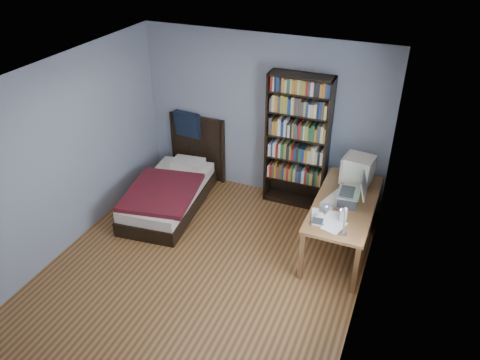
{
  "coord_description": "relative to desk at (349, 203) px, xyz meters",
  "views": [
    {
      "loc": [
        2.16,
        -4.04,
        4.04
      ],
      "look_at": [
        0.28,
        0.52,
        1.09
      ],
      "focal_mm": 35.0,
      "sensor_mm": 36.0,
      "label": 1
    }
  ],
  "objects": [
    {
      "name": "room",
      "position": [
        -1.48,
        -1.56,
        0.83
      ],
      "size": [
        4.2,
        4.24,
        2.5
      ],
      "color": "brown",
      "rests_on": "ground"
    },
    {
      "name": "crt_monitor",
      "position": [
        0.04,
        -0.01,
        0.56
      ],
      "size": [
        0.42,
        0.39,
        0.43
      ],
      "color": "beige",
      "rests_on": "desk"
    },
    {
      "name": "keyboard",
      "position": [
        -0.14,
        -0.48,
        0.33
      ],
      "size": [
        0.3,
        0.48,
        0.04
      ],
      "primitive_type": "cube",
      "rotation": [
        0.0,
        0.07,
        -0.31
      ],
      "color": "#B8AB99",
      "rests_on": "desk"
    },
    {
      "name": "phone_grey",
      "position": [
        -0.28,
        -0.95,
        0.32
      ],
      "size": [
        0.06,
        0.1,
        0.02
      ],
      "primitive_type": "cube",
      "rotation": [
        0.0,
        0.0,
        -0.09
      ],
      "color": "#979699",
      "rests_on": "desk"
    },
    {
      "name": "soda_can",
      "position": [
        -0.09,
        -0.3,
        0.36
      ],
      "size": [
        0.06,
        0.06,
        0.11
      ],
      "primitive_type": "cylinder",
      "color": "#083D10",
      "rests_on": "desk"
    },
    {
      "name": "desk_lamp",
      "position": [
        -0.01,
        -1.57,
        0.84
      ],
      "size": [
        0.25,
        0.56,
        0.66
      ],
      "color": "#99999E",
      "rests_on": "desk"
    },
    {
      "name": "mouse",
      "position": [
        -0.03,
        -0.17,
        0.33
      ],
      "size": [
        0.07,
        0.12,
        0.04
      ],
      "primitive_type": "ellipsoid",
      "color": "silver",
      "rests_on": "desk"
    },
    {
      "name": "external_drive",
      "position": [
        -0.22,
        -1.05,
        0.32
      ],
      "size": [
        0.14,
        0.14,
        0.03
      ],
      "primitive_type": "cube",
      "rotation": [
        0.0,
        0.0,
        0.08
      ],
      "color": "#979699",
      "rests_on": "desk"
    },
    {
      "name": "laptop",
      "position": [
        0.05,
        -0.51,
        0.43
      ],
      "size": [
        0.36,
        0.37,
        0.43
      ],
      "color": "#2D2D30",
      "rests_on": "desk"
    },
    {
      "name": "bed",
      "position": [
        -2.61,
        -0.41,
        -0.16
      ],
      "size": [
        1.15,
        2.03,
        1.16
      ],
      "color": "black",
      "rests_on": "floor"
    },
    {
      "name": "bookshelf",
      "position": [
        -0.9,
        0.38,
        0.6
      ],
      "size": [
        0.91,
        0.3,
        2.03
      ],
      "color": "black",
      "rests_on": "floor"
    },
    {
      "name": "phone_silver",
      "position": [
        -0.24,
        -0.79,
        0.32
      ],
      "size": [
        0.07,
        0.1,
        0.02
      ],
      "primitive_type": "cube",
      "rotation": [
        0.0,
        0.0,
        0.37
      ],
      "color": "#B5B5BA",
      "rests_on": "desk"
    },
    {
      "name": "speaker",
      "position": [
        0.06,
        -0.9,
        0.39
      ],
      "size": [
        0.08,
        0.08,
        0.16
      ],
      "primitive_type": "cube",
      "rotation": [
        0.0,
        0.0,
        0.05
      ],
      "color": "#979699",
      "rests_on": "desk"
    },
    {
      "name": "desk",
      "position": [
        0.0,
        0.0,
        0.0
      ],
      "size": [
        0.75,
        1.68,
        0.73
      ],
      "color": "brown",
      "rests_on": "floor"
    }
  ]
}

